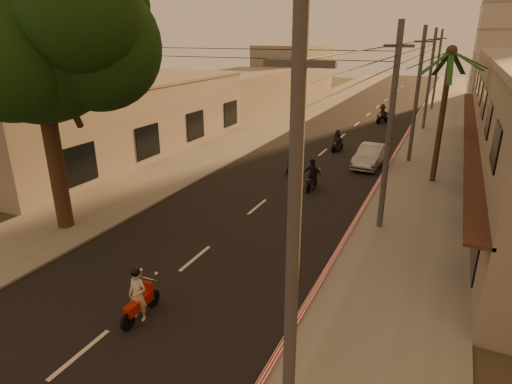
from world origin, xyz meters
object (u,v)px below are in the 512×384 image
palm_tree (450,59)px  parked_car (371,156)px  broadleaf_tree (44,33)px  scooter_far_b (382,114)px  scooter_far_a (337,142)px  scooter_red (139,296)px  scooter_mid_b (312,176)px  scooter_mid_a (291,163)px  scooter_far_c (390,116)px

palm_tree → parked_car: bearing=155.1°
broadleaf_tree → scooter_far_b: size_ratio=6.29×
scooter_far_a → scooter_far_b: 12.93m
parked_car → scooter_far_a: bearing=140.9°
scooter_red → parked_car: bearing=78.3°
scooter_mid_b → scooter_far_b: size_ratio=0.99×
palm_tree → parked_car: size_ratio=1.81×
scooter_mid_b → parked_car: (2.19, 6.13, -0.10)m
scooter_mid_b → scooter_far_a: bearing=94.6°
broadleaf_tree → palm_tree: size_ratio=1.48×
scooter_far_a → scooter_mid_a: bearing=-86.6°
scooter_far_a → scooter_red: bearing=-77.2°
scooter_far_a → scooter_far_c: scooter_far_a is taller
scooter_far_a → scooter_far_b: bearing=98.3°
scooter_far_a → parked_car: 4.16m
scooter_red → scooter_mid_a: (-0.84, 15.95, -0.08)m
scooter_red → scooter_far_c: (2.36, 35.72, -0.09)m
palm_tree → scooter_far_b: palm_tree is taller
scooter_mid_a → scooter_far_c: (3.20, 19.77, -0.01)m
broadleaf_tree → scooter_red: broadleaf_tree is taller
scooter_far_b → scooter_mid_b: bearing=-66.9°
parked_car → palm_tree: bearing=-21.0°
scooter_red → scooter_far_c: 35.80m
scooter_far_b → scooter_far_c: size_ratio=1.20×
scooter_red → scooter_mid_a: scooter_red is taller
parked_car → scooter_red: bearing=-95.9°
palm_tree → scooter_mid_a: 10.72m
broadleaf_tree → scooter_far_b: broadleaf_tree is taller
broadleaf_tree → scooter_far_a: 21.47m
broadleaf_tree → scooter_far_c: (9.47, 31.60, -7.76)m
scooter_far_b → scooter_red: bearing=-68.5°
broadleaf_tree → scooter_mid_a: (6.27, 11.83, -7.75)m
scooter_red → scooter_far_a: size_ratio=1.10×
scooter_far_c → scooter_mid_b: bearing=-100.2°
scooter_far_a → palm_tree: bearing=-19.8°
broadleaf_tree → scooter_red: (7.11, -4.12, -7.67)m
scooter_mid_a → scooter_far_a: scooter_far_a is taller
scooter_red → scooter_mid_a: 15.98m
parked_car → scooter_far_c: size_ratio=2.82×
scooter_mid_b → scooter_far_b: scooter_far_b is taller
scooter_far_c → scooter_far_b: bearing=-175.1°
scooter_mid_a → scooter_far_c: size_ratio=0.98×
scooter_red → scooter_mid_b: size_ratio=0.98×
palm_tree → scooter_far_c: 19.57m
scooter_mid_a → scooter_far_a: bearing=55.8°
scooter_mid_b → scooter_far_a: size_ratio=1.13×
scooter_far_c → scooter_mid_a: bearing=-106.5°
palm_tree → scooter_far_a: 10.65m
scooter_mid_a → parked_car: bearing=18.7°
palm_tree → scooter_far_b: (-5.86, 17.59, -6.26)m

